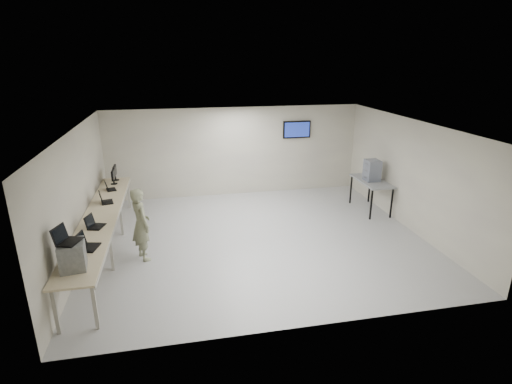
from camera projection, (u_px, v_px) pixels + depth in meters
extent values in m
cube|color=#BCBCBC|center=(258.00, 238.00, 9.89)|extent=(8.00, 7.00, 0.01)
cube|color=white|center=(258.00, 126.00, 8.98)|extent=(8.00, 7.00, 0.01)
cube|color=beige|center=(235.00, 152.00, 12.68)|extent=(8.00, 0.01, 2.80)
cube|color=beige|center=(304.00, 252.00, 6.19)|extent=(8.00, 0.01, 2.80)
cube|color=beige|center=(78.00, 196.00, 8.68)|extent=(0.01, 7.00, 2.80)
cube|color=beige|center=(411.00, 175.00, 10.20)|extent=(0.01, 7.00, 2.80)
cube|color=black|center=(296.00, 129.00, 12.83)|extent=(0.15, 0.04, 0.15)
cube|color=black|center=(297.00, 129.00, 12.80)|extent=(0.90, 0.06, 0.55)
cube|color=navy|center=(297.00, 130.00, 12.76)|extent=(0.82, 0.01, 0.47)
cube|color=beige|center=(100.00, 217.00, 8.92)|extent=(0.75, 6.00, 0.04)
cube|color=#A6A296|center=(118.00, 217.00, 9.00)|extent=(0.02, 6.00, 0.06)
cube|color=#A6A296|center=(55.00, 311.00, 6.37)|extent=(0.06, 0.06, 0.86)
cube|color=#A6A296|center=(95.00, 306.00, 6.48)|extent=(0.06, 0.06, 0.86)
cube|color=#A6A296|center=(81.00, 254.00, 8.18)|extent=(0.06, 0.06, 0.86)
cube|color=#A6A296|center=(111.00, 252.00, 8.29)|extent=(0.06, 0.06, 0.86)
cube|color=#A6A296|center=(96.00, 221.00, 9.85)|extent=(0.06, 0.06, 0.86)
cube|color=#A6A296|center=(121.00, 219.00, 9.96)|extent=(0.06, 0.06, 0.86)
cube|color=#A6A296|center=(107.00, 195.00, 11.65)|extent=(0.06, 0.06, 0.86)
cube|color=#A6A296|center=(129.00, 194.00, 11.77)|extent=(0.06, 0.06, 0.86)
cube|color=gray|center=(72.00, 256.00, 6.64)|extent=(0.46, 0.51, 0.48)
cube|color=black|center=(70.00, 242.00, 6.56)|extent=(0.39, 0.46, 0.02)
cube|color=black|center=(59.00, 234.00, 6.48)|extent=(0.19, 0.37, 0.28)
cube|color=black|center=(60.00, 234.00, 6.48)|extent=(0.16, 0.32, 0.23)
cube|color=black|center=(90.00, 248.00, 7.41)|extent=(0.37, 0.45, 0.02)
cube|color=black|center=(80.00, 241.00, 7.33)|extent=(0.16, 0.38, 0.29)
cube|color=black|center=(81.00, 241.00, 7.34)|extent=(0.13, 0.34, 0.24)
cube|color=black|center=(97.00, 227.00, 8.32)|extent=(0.35, 0.42, 0.02)
cube|color=black|center=(90.00, 221.00, 8.25)|extent=(0.17, 0.34, 0.25)
cube|color=black|center=(90.00, 221.00, 8.26)|extent=(0.13, 0.30, 0.21)
cube|color=black|center=(107.00, 202.00, 9.72)|extent=(0.34, 0.41, 0.02)
cube|color=black|center=(101.00, 197.00, 9.65)|extent=(0.14, 0.35, 0.26)
cube|color=black|center=(101.00, 197.00, 9.65)|extent=(0.11, 0.31, 0.22)
cube|color=black|center=(111.00, 190.00, 10.64)|extent=(0.31, 0.37, 0.02)
cube|color=black|center=(106.00, 185.00, 10.58)|extent=(0.14, 0.31, 0.23)
cube|color=black|center=(107.00, 185.00, 10.58)|extent=(0.12, 0.27, 0.19)
cylinder|color=black|center=(114.00, 184.00, 11.13)|extent=(0.18, 0.18, 0.01)
cube|color=black|center=(114.00, 181.00, 11.10)|extent=(0.04, 0.03, 0.15)
cube|color=black|center=(113.00, 175.00, 11.04)|extent=(0.05, 0.41, 0.27)
cube|color=black|center=(114.00, 175.00, 11.05)|extent=(0.00, 0.37, 0.23)
cylinder|color=black|center=(116.00, 180.00, 11.46)|extent=(0.19, 0.19, 0.01)
cube|color=black|center=(115.00, 177.00, 11.44)|extent=(0.04, 0.03, 0.15)
cube|color=black|center=(115.00, 171.00, 11.37)|extent=(0.05, 0.43, 0.29)
cube|color=black|center=(116.00, 171.00, 11.38)|extent=(0.00, 0.39, 0.25)
imported|color=#6C7859|center=(141.00, 224.00, 8.67)|extent=(0.60, 0.71, 1.64)
cube|color=gray|center=(372.00, 181.00, 11.43)|extent=(0.71, 1.52, 0.04)
cube|color=black|center=(371.00, 205.00, 10.91)|extent=(0.04, 0.04, 0.87)
cube|color=black|center=(351.00, 190.00, 12.13)|extent=(0.04, 0.04, 0.87)
cube|color=black|center=(392.00, 203.00, 11.02)|extent=(0.04, 0.04, 0.87)
cube|color=black|center=(369.00, 188.00, 12.24)|extent=(0.04, 0.04, 0.87)
cube|color=gray|center=(371.00, 177.00, 11.38)|extent=(0.38, 0.42, 0.20)
cube|color=gray|center=(372.00, 170.00, 11.32)|extent=(0.38, 0.42, 0.20)
cube|color=gray|center=(373.00, 164.00, 11.26)|extent=(0.38, 0.42, 0.20)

